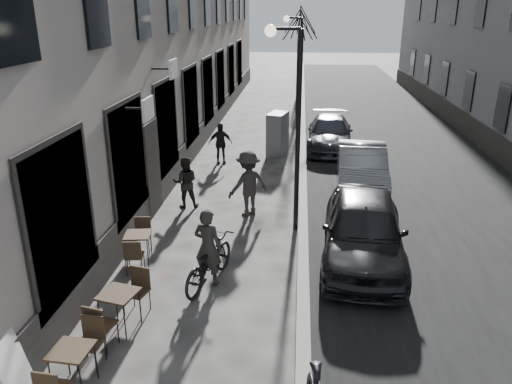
# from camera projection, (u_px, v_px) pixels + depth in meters

# --- Properties ---
(road) EXTENTS (7.30, 60.00, 0.00)m
(road) POSITION_uv_depth(u_px,v_px,m) (385.00, 138.00, 22.10)
(road) COLOR black
(road) RESTS_ON ground
(kerb) EXTENTS (0.25, 60.00, 0.12)m
(kerb) POSITION_uv_depth(u_px,v_px,m) (303.00, 135.00, 22.38)
(kerb) COLOR gray
(kerb) RESTS_ON ground
(streetlamp_near) EXTENTS (0.90, 0.28, 5.09)m
(streetlamp_near) POSITION_uv_depth(u_px,v_px,m) (292.00, 109.00, 11.99)
(streetlamp_near) COLOR black
(streetlamp_near) RESTS_ON ground
(streetlamp_far) EXTENTS (0.90, 0.28, 5.09)m
(streetlamp_far) POSITION_uv_depth(u_px,v_px,m) (297.00, 60.00, 23.19)
(streetlamp_far) COLOR black
(streetlamp_far) RESTS_ON ground
(tree_near) EXTENTS (2.40, 2.40, 5.70)m
(tree_near) POSITION_uv_depth(u_px,v_px,m) (300.00, 24.00, 25.46)
(tree_near) COLOR black
(tree_near) RESTS_ON ground
(tree_far) EXTENTS (2.40, 2.40, 5.70)m
(tree_far) POSITION_uv_depth(u_px,v_px,m) (300.00, 21.00, 31.07)
(tree_far) COLOR black
(tree_far) RESTS_ON ground
(bistro_set_a) EXTENTS (0.62, 1.43, 0.83)m
(bistro_set_a) POSITION_uv_depth(u_px,v_px,m) (73.00, 364.00, 7.49)
(bistro_set_a) COLOR #322216
(bistro_set_a) RESTS_ON ground
(bistro_set_b) EXTENTS (0.75, 1.54, 0.88)m
(bistro_set_b) POSITION_uv_depth(u_px,v_px,m) (120.00, 307.00, 8.87)
(bistro_set_b) COLOR #322216
(bistro_set_b) RESTS_ON ground
(bistro_set_c) EXTENTS (0.63, 1.42, 0.82)m
(bistro_set_c) POSITION_uv_depth(u_px,v_px,m) (139.00, 245.00, 11.26)
(bistro_set_c) COLOR #322216
(bistro_set_c) RESTS_ON ground
(sign_board) EXTENTS (0.49, 0.73, 1.19)m
(sign_board) POSITION_uv_depth(u_px,v_px,m) (19.00, 383.00, 7.04)
(sign_board) COLOR black
(sign_board) RESTS_ON ground
(utility_cabinet) EXTENTS (0.86, 1.22, 1.66)m
(utility_cabinet) POSITION_uv_depth(u_px,v_px,m) (278.00, 134.00, 19.33)
(utility_cabinet) COLOR slate
(utility_cabinet) RESTS_ON ground
(bicycle) EXTENTS (1.24, 2.07, 1.03)m
(bicycle) POSITION_uv_depth(u_px,v_px,m) (208.00, 261.00, 10.34)
(bicycle) COLOR black
(bicycle) RESTS_ON ground
(cyclist_rider) EXTENTS (0.70, 0.57, 1.68)m
(cyclist_rider) POSITION_uv_depth(u_px,v_px,m) (208.00, 247.00, 10.23)
(cyclist_rider) COLOR #282623
(cyclist_rider) RESTS_ON ground
(pedestrian_near) EXTENTS (0.82, 0.69, 1.49)m
(pedestrian_near) POSITION_uv_depth(u_px,v_px,m) (185.00, 182.00, 14.28)
(pedestrian_near) COLOR black
(pedestrian_near) RESTS_ON ground
(pedestrian_mid) EXTENTS (1.36, 1.26, 1.84)m
(pedestrian_mid) POSITION_uv_depth(u_px,v_px,m) (248.00, 184.00, 13.65)
(pedestrian_mid) COLOR #2D2928
(pedestrian_mid) RESTS_ON ground
(pedestrian_far) EXTENTS (0.95, 0.59, 1.50)m
(pedestrian_far) POSITION_uv_depth(u_px,v_px,m) (220.00, 143.00, 18.34)
(pedestrian_far) COLOR black
(pedestrian_far) RESTS_ON ground
(car_near) EXTENTS (2.18, 4.63, 1.53)m
(car_near) POSITION_uv_depth(u_px,v_px,m) (363.00, 229.00, 11.23)
(car_near) COLOR black
(car_near) RESTS_ON ground
(car_mid) EXTENTS (1.71, 4.30, 1.39)m
(car_mid) POSITION_uv_depth(u_px,v_px,m) (361.00, 168.00, 15.75)
(car_mid) COLOR gray
(car_mid) RESTS_ON ground
(car_far) EXTENTS (2.00, 4.47, 1.27)m
(car_far) POSITION_uv_depth(u_px,v_px,m) (330.00, 133.00, 20.32)
(car_far) COLOR #35373F
(car_far) RESTS_ON ground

